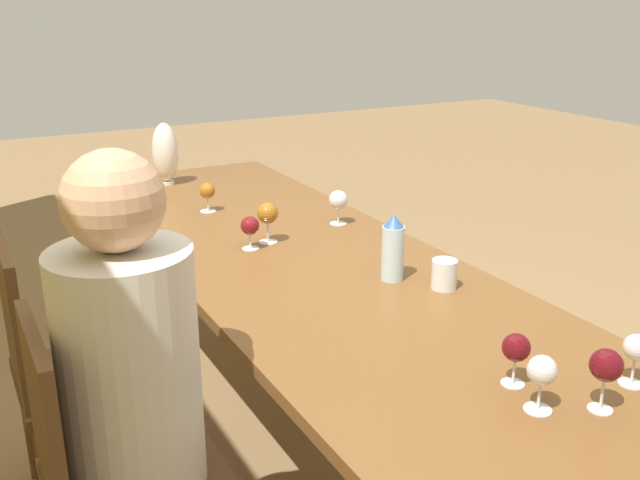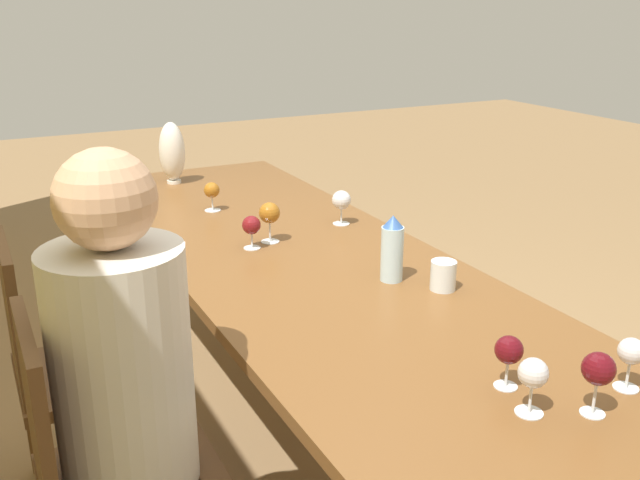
{
  "view_description": "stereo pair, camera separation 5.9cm",
  "coord_description": "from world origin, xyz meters",
  "px_view_note": "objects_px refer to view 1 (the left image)",
  "views": [
    {
      "loc": [
        -2.07,
        1.1,
        1.62
      ],
      "look_at": [
        -0.05,
        0.0,
        0.83
      ],
      "focal_mm": 40.0,
      "sensor_mm": 36.0,
      "label": 1
    },
    {
      "loc": [
        -2.1,
        1.04,
        1.62
      ],
      "look_at": [
        -0.05,
        0.0,
        0.83
      ],
      "focal_mm": 40.0,
      "sensor_mm": 36.0,
      "label": 2
    }
  ],
  "objects_px": {
    "water_tumbler": "(444,274)",
    "wine_glass_3": "(268,214)",
    "wine_glass_1": "(516,349)",
    "wine_glass_7": "(338,201)",
    "wine_glass_4": "(207,192)",
    "wine_glass_2": "(637,349)",
    "chair_near": "(111,477)",
    "person_near": "(137,394)",
    "vase": "(165,153)",
    "wine_glass_0": "(606,366)",
    "wine_glass_6": "(250,226)",
    "chair_far": "(65,366)",
    "wine_glass_5": "(542,372)",
    "water_bottle": "(393,248)"
  },
  "relations": [
    {
      "from": "water_tumbler",
      "to": "wine_glass_3",
      "type": "distance_m",
      "value": 0.75
    },
    {
      "from": "water_tumbler",
      "to": "wine_glass_1",
      "type": "distance_m",
      "value": 0.6
    },
    {
      "from": "wine_glass_1",
      "to": "wine_glass_7",
      "type": "distance_m",
      "value": 1.34
    },
    {
      "from": "wine_glass_3",
      "to": "wine_glass_4",
      "type": "distance_m",
      "value": 0.5
    },
    {
      "from": "wine_glass_4",
      "to": "wine_glass_7",
      "type": "bearing_deg",
      "value": -136.02
    },
    {
      "from": "wine_glass_2",
      "to": "wine_glass_3",
      "type": "xyz_separation_m",
      "value": [
        1.37,
        0.34,
        0.02
      ]
    },
    {
      "from": "wine_glass_4",
      "to": "chair_near",
      "type": "relative_size",
      "value": 0.14
    },
    {
      "from": "wine_glass_1",
      "to": "person_near",
      "type": "xyz_separation_m",
      "value": [
        0.41,
        0.81,
        -0.11
      ]
    },
    {
      "from": "vase",
      "to": "wine_glass_0",
      "type": "distance_m",
      "value": 2.48
    },
    {
      "from": "water_tumbler",
      "to": "chair_near",
      "type": "distance_m",
      "value": 1.15
    },
    {
      "from": "wine_glass_2",
      "to": "wine_glass_3",
      "type": "height_order",
      "value": "wine_glass_3"
    },
    {
      "from": "wine_glass_0",
      "to": "wine_glass_4",
      "type": "distance_m",
      "value": 1.93
    },
    {
      "from": "water_tumbler",
      "to": "wine_glass_7",
      "type": "relative_size",
      "value": 0.68
    },
    {
      "from": "vase",
      "to": "wine_glass_7",
      "type": "xyz_separation_m",
      "value": [
        -0.97,
        -0.42,
        -0.06
      ]
    },
    {
      "from": "wine_glass_6",
      "to": "wine_glass_2",
      "type": "bearing_deg",
      "value": -162.31
    },
    {
      "from": "person_near",
      "to": "chair_far",
      "type": "bearing_deg",
      "value": 7.54
    },
    {
      "from": "wine_glass_6",
      "to": "chair_near",
      "type": "distance_m",
      "value": 1.11
    },
    {
      "from": "wine_glass_1",
      "to": "chair_far",
      "type": "height_order",
      "value": "chair_far"
    },
    {
      "from": "chair_far",
      "to": "person_near",
      "type": "xyz_separation_m",
      "value": [
        -0.63,
        -0.08,
        0.21
      ]
    },
    {
      "from": "wine_glass_5",
      "to": "person_near",
      "type": "bearing_deg",
      "value": 55.88
    },
    {
      "from": "wine_glass_5",
      "to": "chair_far",
      "type": "distance_m",
      "value": 1.47
    },
    {
      "from": "wine_glass_2",
      "to": "wine_glass_4",
      "type": "height_order",
      "value": "wine_glass_2"
    },
    {
      "from": "person_near",
      "to": "wine_glass_1",
      "type": "bearing_deg",
      "value": -117.1
    },
    {
      "from": "water_bottle",
      "to": "chair_near",
      "type": "distance_m",
      "value": 1.1
    },
    {
      "from": "water_tumbler",
      "to": "chair_far",
      "type": "xyz_separation_m",
      "value": [
        0.48,
        1.11,
        -0.27
      ]
    },
    {
      "from": "water_tumbler",
      "to": "chair_near",
      "type": "xyz_separation_m",
      "value": [
        -0.15,
        1.11,
        -0.27
      ]
    },
    {
      "from": "wine_glass_1",
      "to": "wine_glass_4",
      "type": "distance_m",
      "value": 1.74
    },
    {
      "from": "wine_glass_5",
      "to": "wine_glass_1",
      "type": "bearing_deg",
      "value": -14.89
    },
    {
      "from": "wine_glass_3",
      "to": "person_near",
      "type": "relative_size",
      "value": 0.12
    },
    {
      "from": "wine_glass_1",
      "to": "wine_glass_4",
      "type": "height_order",
      "value": "wine_glass_1"
    },
    {
      "from": "water_tumbler",
      "to": "wine_glass_5",
      "type": "height_order",
      "value": "wine_glass_5"
    },
    {
      "from": "wine_glass_2",
      "to": "person_near",
      "type": "relative_size",
      "value": 0.1
    },
    {
      "from": "wine_glass_5",
      "to": "chair_near",
      "type": "distance_m",
      "value": 1.06
    },
    {
      "from": "chair_far",
      "to": "wine_glass_4",
      "type": "bearing_deg",
      "value": -47.11
    },
    {
      "from": "wine_glass_0",
      "to": "wine_glass_1",
      "type": "bearing_deg",
      "value": 27.88
    },
    {
      "from": "water_bottle",
      "to": "wine_glass_3",
      "type": "distance_m",
      "value": 0.57
    },
    {
      "from": "wine_glass_1",
      "to": "person_near",
      "type": "relative_size",
      "value": 0.1
    },
    {
      "from": "wine_glass_2",
      "to": "wine_glass_7",
      "type": "height_order",
      "value": "wine_glass_7"
    },
    {
      "from": "vase",
      "to": "wine_glass_6",
      "type": "height_order",
      "value": "vase"
    },
    {
      "from": "wine_glass_6",
      "to": "chair_near",
      "type": "bearing_deg",
      "value": 137.69
    },
    {
      "from": "vase",
      "to": "wine_glass_7",
      "type": "distance_m",
      "value": 1.06
    },
    {
      "from": "wine_glass_6",
      "to": "person_near",
      "type": "bearing_deg",
      "value": 141.19
    },
    {
      "from": "wine_glass_7",
      "to": "chair_near",
      "type": "xyz_separation_m",
      "value": [
        -0.9,
        1.15,
        -0.32
      ]
    },
    {
      "from": "vase",
      "to": "wine_glass_3",
      "type": "height_order",
      "value": "vase"
    },
    {
      "from": "water_bottle",
      "to": "chair_far",
      "type": "height_order",
      "value": "water_bottle"
    },
    {
      "from": "wine_glass_0",
      "to": "wine_glass_2",
      "type": "relative_size",
      "value": 1.15
    },
    {
      "from": "wine_glass_2",
      "to": "wine_glass_1",
      "type": "bearing_deg",
      "value": 61.49
    },
    {
      "from": "wine_glass_4",
      "to": "wine_glass_0",
      "type": "bearing_deg",
      "value": -172.84
    },
    {
      "from": "chair_near",
      "to": "wine_glass_5",
      "type": "bearing_deg",
      "value": -121.46
    },
    {
      "from": "wine_glass_3",
      "to": "chair_far",
      "type": "distance_m",
      "value": 0.89
    }
  ]
}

